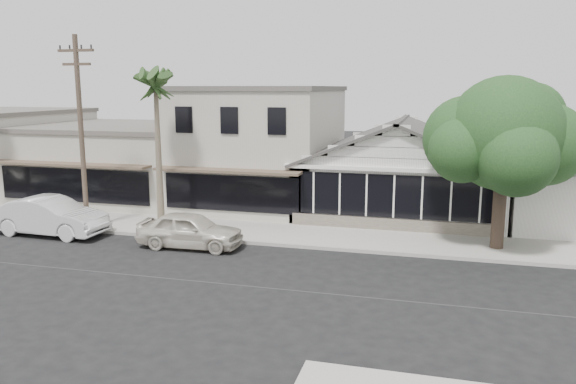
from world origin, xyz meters
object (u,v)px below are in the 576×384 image
(car_0, at_px, (190,230))
(shade_tree, at_px, (502,137))
(utility_pole, at_px, (81,129))
(car_1, at_px, (50,216))

(car_0, relative_size, shade_tree, 0.62)
(utility_pole, xyz_separation_m, car_0, (5.91, -1.34, -4.03))
(utility_pole, relative_size, shade_tree, 1.26)
(car_0, xyz_separation_m, shade_tree, (12.41, 3.00, 3.96))
(car_0, xyz_separation_m, car_1, (-7.04, 0.23, 0.12))
(car_1, height_order, shade_tree, shade_tree)
(car_1, relative_size, shade_tree, 0.74)
(car_0, height_order, car_1, car_1)
(car_0, height_order, shade_tree, shade_tree)
(shade_tree, bearing_deg, car_0, -166.41)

